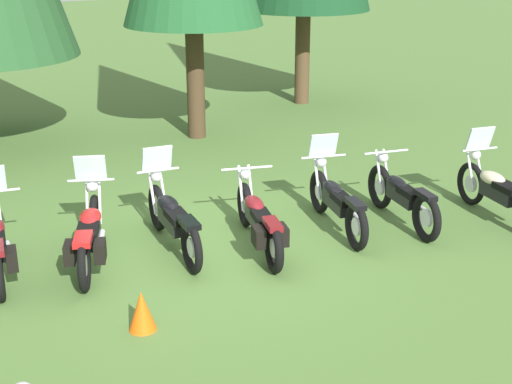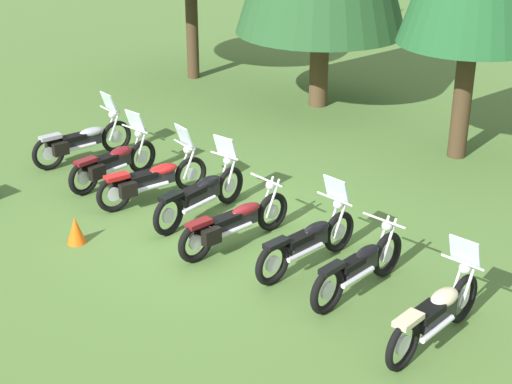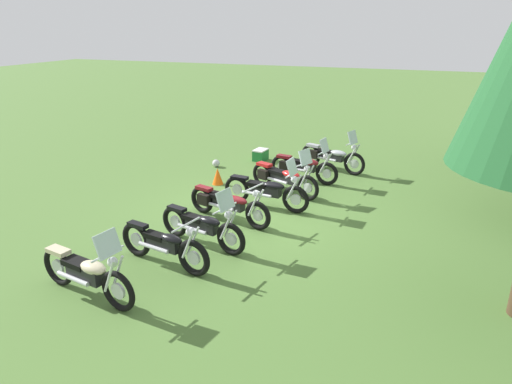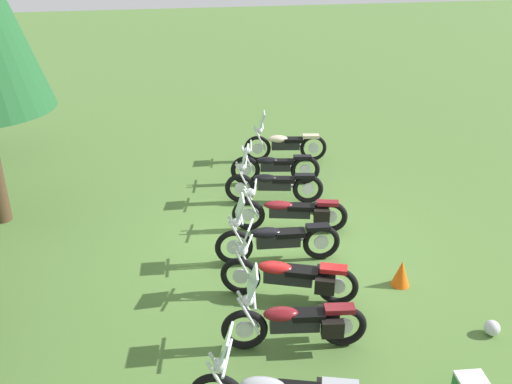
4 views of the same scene
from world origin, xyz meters
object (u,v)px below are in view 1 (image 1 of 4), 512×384
object	(u,v)px
motorcycle_4	(259,220)
motorcycle_5	(336,201)
traffic_cone	(142,311)
motorcycle_7	(499,191)
motorcycle_3	(172,218)
motorcycle_2	(90,233)
motorcycle_6	(402,196)

from	to	relation	value
motorcycle_4	motorcycle_5	xyz separation A→B (m)	(1.39, 0.07, 0.02)
motorcycle_5	traffic_cone	bearing A→B (deg)	124.64
motorcycle_7	traffic_cone	world-z (taller)	motorcycle_7
motorcycle_3	motorcycle_5	xyz separation A→B (m)	(2.47, -0.53, -0.02)
motorcycle_7	traffic_cone	size ratio (longest dim) A/B	4.60
motorcycle_7	motorcycle_5	bearing A→B (deg)	79.95
motorcycle_2	motorcycle_7	distance (m)	6.30
motorcycle_2	motorcycle_3	distance (m)	1.19
motorcycle_3	motorcycle_5	bearing A→B (deg)	-96.23
motorcycle_5	motorcycle_7	size ratio (longest dim) A/B	1.00
traffic_cone	motorcycle_3	bearing A→B (deg)	57.89
motorcycle_2	motorcycle_5	xyz separation A→B (m)	(3.66, -0.60, -0.01)
motorcycle_4	motorcycle_6	distance (m)	2.42
motorcycle_5	motorcycle_6	size ratio (longest dim) A/B	1.01
motorcycle_2	motorcycle_6	bearing A→B (deg)	-78.52
motorcycle_2	motorcycle_7	world-z (taller)	motorcycle_7
motorcycle_5	traffic_cone	distance (m)	3.95
motorcycle_4	motorcycle_5	size ratio (longest dim) A/B	1.06
motorcycle_5	traffic_cone	size ratio (longest dim) A/B	4.59
motorcycle_3	motorcycle_7	size ratio (longest dim) A/B	1.06
motorcycle_6	motorcycle_7	size ratio (longest dim) A/B	0.98
motorcycle_2	motorcycle_5	world-z (taller)	motorcycle_5
motorcycle_4	motorcycle_5	bearing A→B (deg)	-71.93
motorcycle_3	motorcycle_6	distance (m)	3.59
motorcycle_6	traffic_cone	distance (m)	4.84
motorcycle_6	motorcycle_7	distance (m)	1.56
motorcycle_6	traffic_cone	xyz separation A→B (m)	(-4.71, -1.10, -0.20)
traffic_cone	motorcycle_6	bearing A→B (deg)	13.16
motorcycle_3	motorcycle_6	bearing A→B (deg)	-97.48
motorcycle_5	traffic_cone	xyz separation A→B (m)	(-3.69, -1.40, -0.22)
motorcycle_5	motorcycle_6	xyz separation A→B (m)	(1.03, -0.30, -0.02)
traffic_cone	motorcycle_2	bearing A→B (deg)	89.32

